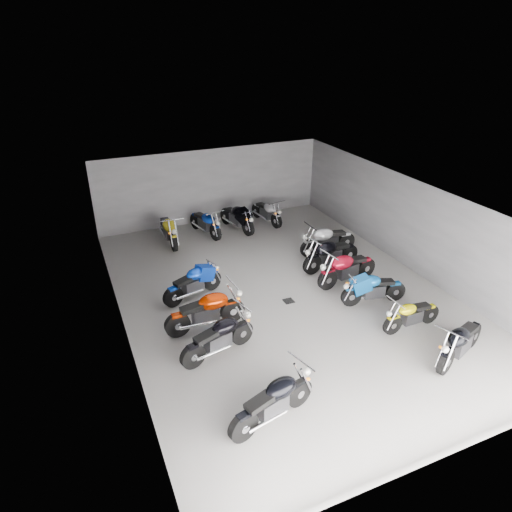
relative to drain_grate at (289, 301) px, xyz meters
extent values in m
plane|color=gray|center=(0.00, 0.50, -0.01)|extent=(14.00, 14.00, 0.00)
cube|color=gray|center=(0.00, 7.50, 1.59)|extent=(10.00, 0.10, 3.20)
cube|color=gray|center=(-5.00, 0.50, 1.59)|extent=(0.10, 14.00, 3.20)
cube|color=gray|center=(5.00, 0.50, 1.59)|extent=(0.10, 14.00, 3.20)
cube|color=black|center=(0.00, 0.50, 3.21)|extent=(10.00, 14.00, 0.04)
cube|color=black|center=(0.00, 0.00, 0.00)|extent=(0.32, 0.32, 0.01)
cylinder|color=black|center=(-1.82, -4.05, 0.34)|extent=(0.71, 0.32, 0.70)
cylinder|color=black|center=(-3.35, -4.46, 0.34)|extent=(0.72, 0.34, 0.70)
cube|color=#2D2D30|center=(-2.58, -4.25, 0.45)|extent=(0.77, 0.50, 0.44)
ellipsoid|color=black|center=(-2.35, -4.19, 0.80)|extent=(0.83, 0.62, 0.39)
cube|color=black|center=(-2.92, -4.34, 0.76)|extent=(0.72, 0.47, 0.20)
cylinder|color=black|center=(-2.16, -1.41, 0.34)|extent=(0.70, 0.32, 0.69)
cylinder|color=black|center=(-3.66, -1.83, 0.34)|extent=(0.71, 0.34, 0.69)
cube|color=#2D2D30|center=(-2.91, -1.62, 0.45)|extent=(0.76, 0.50, 0.43)
ellipsoid|color=black|center=(-2.68, -1.56, 0.79)|extent=(0.82, 0.61, 0.39)
cube|color=black|center=(-3.24, -1.72, 0.75)|extent=(0.71, 0.47, 0.20)
cylinder|color=black|center=(-2.02, -0.32, 0.36)|extent=(0.74, 0.18, 0.73)
cylinder|color=black|center=(-3.68, -0.39, 0.36)|extent=(0.74, 0.20, 0.73)
cube|color=#2D2D30|center=(-2.85, -0.36, 0.47)|extent=(0.76, 0.37, 0.46)
ellipsoid|color=#901C00|center=(-2.60, -0.35, 0.84)|extent=(0.80, 0.49, 0.41)
cube|color=black|center=(-3.21, -0.37, 0.79)|extent=(0.71, 0.35, 0.21)
cylinder|color=black|center=(-1.98, 1.67, 0.33)|extent=(0.67, 0.35, 0.67)
cylinder|color=black|center=(-3.41, 1.17, 0.33)|extent=(0.68, 0.37, 0.67)
cube|color=#2D2D30|center=(-2.70, 1.42, 0.43)|extent=(0.74, 0.52, 0.42)
ellipsoid|color=#0A32A8|center=(-2.48, 1.49, 0.76)|extent=(0.80, 0.63, 0.37)
cube|color=black|center=(-3.01, 1.31, 0.72)|extent=(0.69, 0.48, 0.19)
cylinder|color=black|center=(2.03, -4.54, 0.34)|extent=(0.70, 0.38, 0.70)
cylinder|color=black|center=(3.51, -3.98, 0.34)|extent=(0.71, 0.40, 0.70)
cube|color=#2D2D30|center=(2.77, -4.26, 0.45)|extent=(0.78, 0.55, 0.43)
ellipsoid|color=black|center=(2.55, -4.34, 0.80)|extent=(0.84, 0.67, 0.39)
cube|color=black|center=(3.10, -4.14, 0.75)|extent=(0.73, 0.52, 0.20)
cylinder|color=black|center=(1.89, -2.69, 0.29)|extent=(0.60, 0.13, 0.59)
cylinder|color=black|center=(3.23, -2.66, 0.29)|extent=(0.60, 0.15, 0.59)
cube|color=#2D2D30|center=(2.56, -2.68, 0.38)|extent=(0.61, 0.29, 0.37)
ellipsoid|color=#C4B808|center=(2.35, -2.68, 0.68)|extent=(0.64, 0.38, 0.33)
cube|color=black|center=(2.85, -2.67, 0.64)|extent=(0.57, 0.27, 0.17)
cylinder|color=black|center=(1.65, -0.99, 0.32)|extent=(0.67, 0.25, 0.65)
cylinder|color=black|center=(3.11, -1.26, 0.32)|extent=(0.67, 0.27, 0.65)
cube|color=#2D2D30|center=(2.38, -1.12, 0.42)|extent=(0.71, 0.42, 0.41)
ellipsoid|color=#105CA9|center=(2.16, -1.08, 0.75)|extent=(0.76, 0.53, 0.37)
cube|color=black|center=(2.70, -1.19, 0.71)|extent=(0.66, 0.40, 0.19)
cylinder|color=black|center=(1.50, 0.16, 0.36)|extent=(0.74, 0.23, 0.73)
cylinder|color=black|center=(3.14, 0.36, 0.36)|extent=(0.74, 0.25, 0.73)
cube|color=#2D2D30|center=(2.32, 0.26, 0.47)|extent=(0.77, 0.43, 0.45)
ellipsoid|color=maroon|center=(2.07, 0.23, 0.83)|extent=(0.82, 0.54, 0.41)
cube|color=black|center=(2.68, 0.30, 0.79)|extent=(0.72, 0.40, 0.21)
cylinder|color=black|center=(1.57, 1.29, 0.36)|extent=(0.74, 0.24, 0.73)
cylinder|color=black|center=(3.21, 1.50, 0.36)|extent=(0.74, 0.26, 0.73)
cube|color=#2D2D30|center=(2.39, 1.40, 0.47)|extent=(0.78, 0.43, 0.45)
ellipsoid|color=black|center=(2.14, 1.37, 0.83)|extent=(0.82, 0.55, 0.41)
cube|color=black|center=(2.75, 1.44, 0.79)|extent=(0.73, 0.40, 0.21)
cylinder|color=black|center=(2.13, 2.48, 0.35)|extent=(0.72, 0.15, 0.71)
cylinder|color=black|center=(3.75, 2.49, 0.35)|extent=(0.72, 0.17, 0.71)
cube|color=#2D2D30|center=(2.94, 2.48, 0.46)|extent=(0.73, 0.34, 0.45)
ellipsoid|color=silver|center=(2.69, 2.48, 0.82)|extent=(0.76, 0.45, 0.40)
cube|color=black|center=(3.29, 2.49, 0.78)|extent=(0.68, 0.32, 0.20)
cylinder|color=black|center=(-2.41, 5.04, 0.36)|extent=(0.15, 0.73, 0.73)
cylinder|color=black|center=(-2.39, 6.69, 0.36)|extent=(0.18, 0.73, 0.73)
cube|color=#2D2D30|center=(-2.40, 5.86, 0.47)|extent=(0.35, 0.74, 0.46)
ellipsoid|color=gold|center=(-2.40, 5.61, 0.84)|extent=(0.46, 0.78, 0.41)
cube|color=black|center=(-2.39, 6.23, 0.79)|extent=(0.33, 0.70, 0.21)
cylinder|color=black|center=(-0.61, 5.33, 0.33)|extent=(0.30, 0.69, 0.68)
cylinder|color=black|center=(-1.00, 6.81, 0.33)|extent=(0.32, 0.70, 0.68)
cube|color=#2D2D30|center=(-0.80, 6.07, 0.44)|extent=(0.48, 0.75, 0.42)
ellipsoid|color=navy|center=(-0.75, 5.84, 0.78)|extent=(0.59, 0.80, 0.38)
cube|color=black|center=(-0.89, 6.40, 0.74)|extent=(0.45, 0.70, 0.19)
cylinder|color=black|center=(0.78, 5.24, 0.35)|extent=(0.31, 0.72, 0.71)
cylinder|color=black|center=(0.39, 6.80, 0.35)|extent=(0.33, 0.73, 0.71)
cube|color=#2D2D30|center=(0.59, 6.02, 0.46)|extent=(0.50, 0.78, 0.44)
ellipsoid|color=black|center=(0.65, 5.78, 0.81)|extent=(0.61, 0.84, 0.40)
cube|color=black|center=(0.50, 6.36, 0.77)|extent=(0.46, 0.73, 0.20)
cylinder|color=black|center=(2.21, 5.51, 0.32)|extent=(0.25, 0.67, 0.65)
cylinder|color=black|center=(1.94, 6.96, 0.32)|extent=(0.27, 0.67, 0.65)
cube|color=#2D2D30|center=(2.08, 6.23, 0.42)|extent=(0.42, 0.71, 0.41)
ellipsoid|color=#A09FA6|center=(2.12, 6.01, 0.75)|extent=(0.53, 0.76, 0.37)
cube|color=black|center=(2.02, 6.56, 0.71)|extent=(0.40, 0.66, 0.19)
camera|label=1|loc=(-5.83, -10.87, 7.74)|focal=32.00mm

